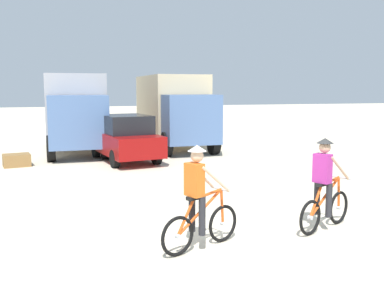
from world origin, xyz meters
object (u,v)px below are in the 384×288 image
object	(u,v)px
box_truck_grey_hauler	(75,109)
box_truck_tan_camper	(174,107)
cyclist_orange_shirt	(199,202)
cyclist_cowboy_hat	(324,188)
sedan_parked	(125,138)
supply_crate	(17,160)

from	to	relation	value
box_truck_grey_hauler	box_truck_tan_camper	world-z (taller)	same
cyclist_orange_shirt	box_truck_tan_camper	bearing A→B (deg)	78.04
box_truck_tan_camper	cyclist_cowboy_hat	size ratio (longest dim) A/B	3.73
box_truck_grey_hauler	sedan_parked	bearing A→B (deg)	-62.68
sedan_parked	supply_crate	xyz separation A→B (m)	(-3.87, -0.09, -0.66)
box_truck_tan_camper	cyclist_orange_shirt	xyz separation A→B (m)	(-2.76, -13.04, -1.03)
box_truck_tan_camper	cyclist_cowboy_hat	world-z (taller)	box_truck_tan_camper
cyclist_orange_shirt	supply_crate	bearing A→B (deg)	111.95
box_truck_grey_hauler	cyclist_cowboy_hat	xyz separation A→B (m)	(4.38, -12.70, -1.03)
box_truck_grey_hauler	supply_crate	world-z (taller)	box_truck_grey_hauler
box_truck_grey_hauler	cyclist_orange_shirt	bearing A→B (deg)	-82.45
cyclist_cowboy_hat	supply_crate	world-z (taller)	cyclist_cowboy_hat
box_truck_tan_camper	cyclist_orange_shirt	distance (m)	13.37
box_truck_grey_hauler	cyclist_orange_shirt	world-z (taller)	box_truck_grey_hauler
sedan_parked	supply_crate	world-z (taller)	sedan_parked
box_truck_grey_hauler	cyclist_orange_shirt	distance (m)	13.18
box_truck_tan_camper	cyclist_orange_shirt	size ratio (longest dim) A/B	3.73
box_truck_tan_camper	cyclist_cowboy_hat	bearing A→B (deg)	-90.49
cyclist_orange_shirt	supply_crate	xyz separation A→B (m)	(-3.86, 9.57, -0.63)
supply_crate	cyclist_orange_shirt	bearing A→B (deg)	-68.05
supply_crate	sedan_parked	bearing A→B (deg)	1.35
cyclist_orange_shirt	cyclist_cowboy_hat	bearing A→B (deg)	6.98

